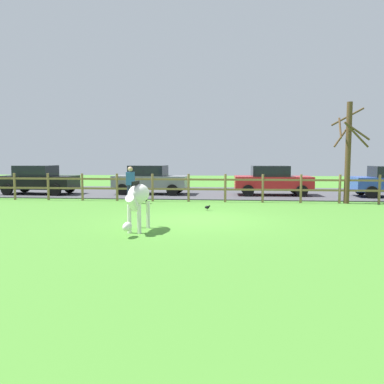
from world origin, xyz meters
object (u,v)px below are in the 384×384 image
object	(u,v)px
bare_tree	(348,149)
crow_on_grass	(207,207)
zebra	(138,198)
parked_car_black	(38,179)
parked_car_red	(272,180)
parked_car_grey	(150,179)
visitor_near_fence	(130,183)

from	to	relation	value
bare_tree	crow_on_grass	size ratio (longest dim) A/B	20.77
zebra	parked_car_black	distance (m)	12.36
parked_car_red	parked_car_black	bearing A→B (deg)	-177.03
parked_car_red	parked_car_black	xyz separation A→B (m)	(-12.63, -0.66, 0.00)
crow_on_grass	parked_car_grey	bearing A→B (deg)	120.76
parked_car_red	visitor_near_fence	size ratio (longest dim) A/B	2.46
bare_tree	crow_on_grass	bearing A→B (deg)	-154.95
zebra	crow_on_grass	distance (m)	4.74
zebra	bare_tree	bearing A→B (deg)	42.87
zebra	parked_car_grey	world-z (taller)	parked_car_grey
parked_car_grey	parked_car_black	bearing A→B (deg)	-174.25
bare_tree	parked_car_grey	size ratio (longest dim) A/B	1.09
zebra	parked_car_red	world-z (taller)	parked_car_red
parked_car_grey	parked_car_black	world-z (taller)	same
parked_car_grey	visitor_near_fence	world-z (taller)	visitor_near_fence
crow_on_grass	visitor_near_fence	size ratio (longest dim) A/B	0.13
bare_tree	parked_car_black	size ratio (longest dim) A/B	1.10
zebra	parked_car_black	world-z (taller)	parked_car_black
visitor_near_fence	bare_tree	bearing A→B (deg)	5.31
bare_tree	crow_on_grass	distance (m)	7.05
parked_car_black	visitor_near_fence	world-z (taller)	visitor_near_fence
crow_on_grass	parked_car_black	world-z (taller)	parked_car_black
zebra	parked_car_black	size ratio (longest dim) A/B	0.48
zebra	visitor_near_fence	xyz separation A→B (m)	(-1.86, 6.29, -0.02)
parked_car_grey	parked_car_red	xyz separation A→B (m)	(6.54, 0.04, 0.00)
zebra	crow_on_grass	size ratio (longest dim) A/B	9.00
bare_tree	visitor_near_fence	bearing A→B (deg)	-174.69
zebra	parked_car_grey	distance (m)	10.31
crow_on_grass	visitor_near_fence	xyz separation A→B (m)	(-3.55, 1.93, 0.78)
parked_car_grey	parked_car_red	bearing A→B (deg)	0.37
crow_on_grass	parked_car_red	xyz separation A→B (m)	(3.09, 5.84, 0.72)
parked_car_grey	zebra	bearing A→B (deg)	-80.16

